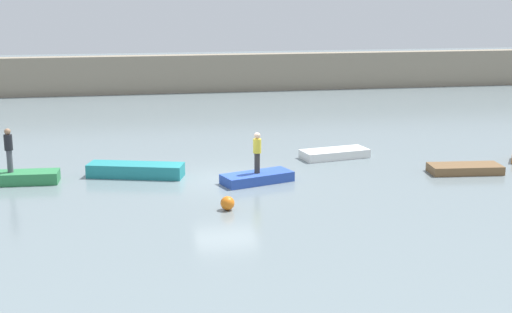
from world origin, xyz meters
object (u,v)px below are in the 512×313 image
Objects in this scene: rowboat_green at (11,178)px; rowboat_teal at (136,170)px; person_dark_shirt at (9,148)px; mooring_buoy at (227,203)px; person_yellow_shirt at (257,150)px; rowboat_blue at (257,178)px; rowboat_brown at (465,169)px; rowboat_white at (335,154)px.

rowboat_green is 4.82m from rowboat_teal.
mooring_buoy is at bearing -32.00° from person_dark_shirt.
rowboat_teal is 2.37× the size of person_yellow_shirt.
rowboat_blue is at bearing -6.49° from rowboat_green.
rowboat_brown is 18.36m from person_dark_shirt.
person_yellow_shirt reaches higher than rowboat_teal.
rowboat_green is at bearing 148.00° from mooring_buoy.
rowboat_teal reaches higher than rowboat_blue.
person_dark_shirt is at bearing 148.00° from mooring_buoy.
person_dark_shirt reaches higher than person_yellow_shirt.
rowboat_brown is (18.25, -1.63, -0.05)m from rowboat_green.
person_yellow_shirt is at bearing -4.28° from rowboat_teal.
mooring_buoy is (-10.40, -3.27, 0.07)m from rowboat_brown.
rowboat_green is 2.09× the size of person_dark_shirt.
rowboat_white is 6.22× the size of mooring_buoy.
rowboat_green is at bearing 90.00° from person_dark_shirt.
person_yellow_shirt is 3.87m from mooring_buoy.
person_dark_shirt is at bearing 170.66° from person_yellow_shirt.
rowboat_white is at bearing 27.54° from rowboat_teal.
rowboat_brown is (13.43, -1.85, -0.09)m from rowboat_teal.
mooring_buoy is at bearing -42.87° from rowboat_teal.
rowboat_white is at bearing 147.10° from rowboat_brown.
person_yellow_shirt is 9.63m from person_dark_shirt.
rowboat_blue is 0.92× the size of rowboat_white.
mooring_buoy reaches higher than rowboat_brown.
mooring_buoy is at bearing -141.21° from rowboat_white.
rowboat_white is 1.75× the size of person_dark_shirt.
rowboat_green reaches higher than rowboat_blue.
rowboat_brown is at bearing -0.47° from person_yellow_shirt.
rowboat_teal is at bearing 141.11° from rowboat_blue.
rowboat_green is 7.45× the size of mooring_buoy.
rowboat_brown is 10.90m from mooring_buoy.
mooring_buoy is (7.85, -4.90, 0.01)m from rowboat_green.
person_dark_shirt is at bearing -87.15° from rowboat_green.
mooring_buoy is at bearing -29.14° from rowboat_green.
rowboat_white is at bearing 10.94° from rowboat_green.
rowboat_white is (4.20, 3.51, -0.00)m from rowboat_blue.
rowboat_brown is 6.05× the size of mooring_buoy.
rowboat_teal reaches higher than rowboat_white.
person_yellow_shirt is at bearing -150.81° from rowboat_white.
rowboat_white is 9.01m from mooring_buoy.
person_dark_shirt reaches higher than rowboat_blue.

